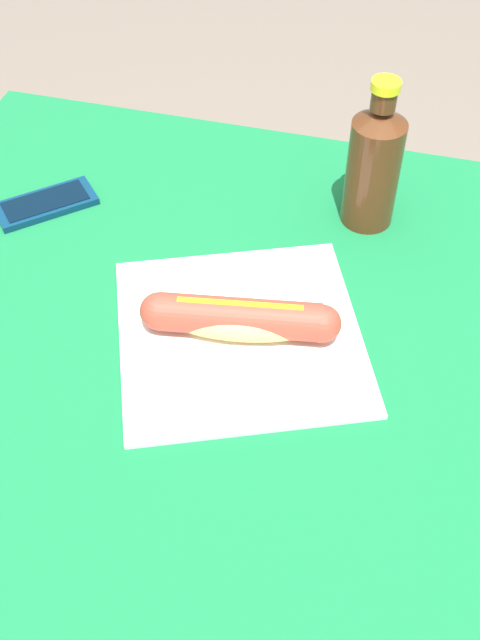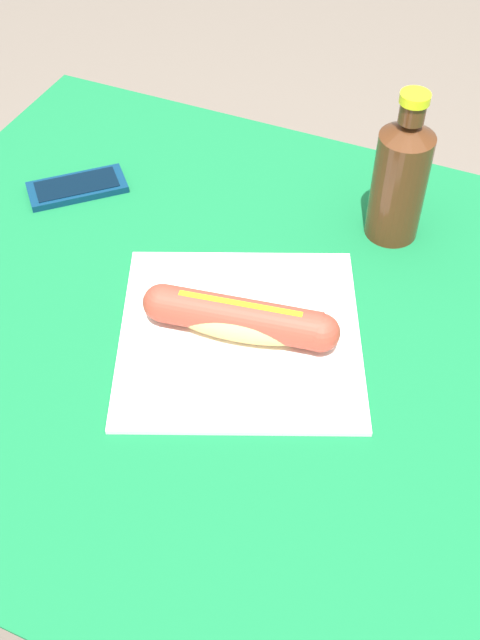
# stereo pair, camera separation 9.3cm
# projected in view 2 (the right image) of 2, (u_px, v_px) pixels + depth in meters

# --- Properties ---
(ground_plane) EXTENTS (6.00, 6.00, 0.00)m
(ground_plane) POSITION_uv_depth(u_px,v_px,m) (276.00, 599.00, 1.50)
(ground_plane) COLOR #6B6056
(ground_plane) RESTS_ON ground
(dining_table) EXTENTS (1.20, 0.86, 0.75)m
(dining_table) POSITION_uv_depth(u_px,v_px,m) (292.00, 410.00, 1.04)
(dining_table) COLOR brown
(dining_table) RESTS_ON ground
(paper_wrapper) EXTENTS (0.38, 0.38, 0.01)m
(paper_wrapper) POSITION_uv_depth(u_px,v_px,m) (240.00, 335.00, 0.95)
(paper_wrapper) COLOR white
(paper_wrapper) RESTS_ON dining_table
(hot_dog) EXTENTS (0.24, 0.09, 0.05)m
(hot_dog) POSITION_uv_depth(u_px,v_px,m) (240.00, 318.00, 0.93)
(hot_dog) COLOR #DBB26B
(hot_dog) RESTS_ON paper_wrapper
(cell_phone) EXTENTS (0.15, 0.14, 0.01)m
(cell_phone) POSITION_uv_depth(u_px,v_px,m) (77.00, 187.00, 1.15)
(cell_phone) COLOR #0A2D4C
(cell_phone) RESTS_ON dining_table
(soda_bottle) EXTENTS (0.07, 0.07, 0.22)m
(soda_bottle) POSITION_uv_depth(u_px,v_px,m) (400.00, 177.00, 1.02)
(soda_bottle) COLOR #4C2814
(soda_bottle) RESTS_ON dining_table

